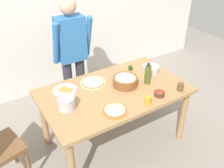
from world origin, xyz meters
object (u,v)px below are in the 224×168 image
at_px(pizza_raw_on_board, 93,83).
at_px(cup_orange, 148,100).
at_px(avocado, 130,68).
at_px(person_cook, 72,53).
at_px(dining_table, 114,97).
at_px(steel_pot, 66,103).
at_px(small_sauce_bowl, 159,93).
at_px(olive_oil_bottle, 148,74).
at_px(popcorn_bowl, 125,81).
at_px(plate_with_slice, 65,90).
at_px(mixing_bowl_steel, 151,69).
at_px(pizza_cooked_on_tray, 115,110).
at_px(cup_small_brown, 181,87).

height_order(pizza_raw_on_board, cup_orange, cup_orange).
distance_m(cup_orange, avocado, 0.70).
xyz_separation_m(person_cook, pizza_raw_on_board, (0.01, -0.51, -0.17)).
xyz_separation_m(dining_table, person_cook, (-0.15, 0.76, 0.27)).
bearing_deg(person_cook, avocado, -41.27).
height_order(person_cook, steel_pot, person_cook).
height_order(pizza_raw_on_board, steel_pot, steel_pot).
distance_m(small_sauce_bowl, olive_oil_bottle, 0.28).
relative_size(popcorn_bowl, small_sauce_bowl, 2.55).
bearing_deg(steel_pot, small_sauce_bowl, -18.77).
distance_m(person_cook, plate_with_slice, 0.60).
bearing_deg(person_cook, mixing_bowl_steel, -41.29).
distance_m(pizza_cooked_on_tray, mixing_bowl_steel, 0.90).
xyz_separation_m(person_cook, plate_with_slice, (-0.32, -0.49, -0.17)).
height_order(pizza_cooked_on_tray, cup_small_brown, cup_small_brown).
xyz_separation_m(pizza_raw_on_board, cup_small_brown, (0.74, -0.63, 0.03)).
distance_m(plate_with_slice, popcorn_bowl, 0.67).
relative_size(person_cook, mixing_bowl_steel, 8.10).
bearing_deg(mixing_bowl_steel, person_cook, 138.71).
bearing_deg(avocado, plate_with_slice, 179.95).
relative_size(plate_with_slice, olive_oil_bottle, 1.02).
bearing_deg(cup_small_brown, avocado, 107.11).
bearing_deg(popcorn_bowl, cup_small_brown, -41.49).
xyz_separation_m(olive_oil_bottle, steel_pot, (-0.96, 0.05, -0.05)).
distance_m(person_cook, pizza_cooked_on_tray, 1.09).
bearing_deg(avocado, pizza_raw_on_board, -177.21).
bearing_deg(popcorn_bowl, steel_pot, -176.38).
height_order(steel_pot, avocado, steel_pot).
distance_m(person_cook, mixing_bowl_steel, 1.00).
bearing_deg(mixing_bowl_steel, pizza_cooked_on_tray, -152.01).
height_order(plate_with_slice, cup_small_brown, cup_small_brown).
height_order(small_sauce_bowl, avocado, avocado).
bearing_deg(popcorn_bowl, pizza_cooked_on_tray, -136.30).
distance_m(popcorn_bowl, mixing_bowl_steel, 0.45).
bearing_deg(olive_oil_bottle, avocado, 88.09).
height_order(person_cook, cup_small_brown, person_cook).
height_order(olive_oil_bottle, cup_orange, olive_oil_bottle).
relative_size(person_cook, cup_orange, 19.06).
relative_size(steel_pot, avocado, 2.48).
height_order(pizza_cooked_on_tray, plate_with_slice, plate_with_slice).
xyz_separation_m(steel_pot, cup_small_brown, (1.18, -0.35, -0.02)).
bearing_deg(plate_with_slice, popcorn_bowl, -22.33).
relative_size(person_cook, olive_oil_bottle, 6.33).
bearing_deg(dining_table, avocado, 33.71).
height_order(popcorn_bowl, small_sauce_bowl, popcorn_bowl).
bearing_deg(popcorn_bowl, olive_oil_bottle, -21.16).
distance_m(plate_with_slice, cup_orange, 0.90).
height_order(pizza_cooked_on_tray, popcorn_bowl, popcorn_bowl).
height_order(pizza_cooked_on_tray, mixing_bowl_steel, mixing_bowl_steel).
bearing_deg(popcorn_bowl, plate_with_slice, 157.67).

